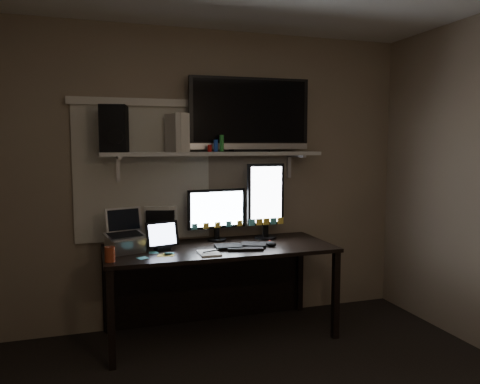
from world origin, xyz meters
name	(u,v)px	position (x,y,z in m)	size (l,w,h in m)	color
back_wall	(208,178)	(0.00, 1.80, 1.25)	(3.60, 3.60, 0.00)	#726251
window_blinds	(143,174)	(-0.55, 1.79, 1.30)	(1.10, 0.02, 1.10)	silver
desk	(216,264)	(0.00, 1.55, 0.55)	(1.80, 0.75, 0.73)	black
wall_shelf	(213,154)	(0.00, 1.62, 1.46)	(1.80, 0.35, 0.03)	#ADADA9
monitor_landscape	(217,215)	(0.04, 1.66, 0.95)	(0.51, 0.05, 0.45)	black
monitor_portrait	(266,201)	(0.46, 1.62, 1.06)	(0.33, 0.06, 0.66)	black
keyboard	(241,246)	(0.15, 1.34, 0.74)	(0.42, 0.16, 0.03)	black
mouse	(271,244)	(0.40, 1.32, 0.75)	(0.07, 0.11, 0.04)	black
notepad	(209,253)	(-0.14, 1.21, 0.74)	(0.15, 0.21, 0.01)	silver
tablet	(162,236)	(-0.45, 1.43, 0.84)	(0.26, 0.11, 0.23)	black
file_sorter	(161,225)	(-0.42, 1.74, 0.88)	(0.23, 0.10, 0.29)	black
laptop	(125,231)	(-0.73, 1.45, 0.89)	(0.28, 0.23, 0.32)	#ABACB0
cup	(110,254)	(-0.85, 1.19, 0.78)	(0.07, 0.07, 0.11)	maroon
sticky_notes	(153,255)	(-0.54, 1.29, 0.73)	(0.31, 0.23, 0.00)	yellow
tv	(249,115)	(0.33, 1.65, 1.79)	(1.03, 0.18, 0.62)	black
game_console	(177,133)	(-0.30, 1.60, 1.63)	(0.08, 0.25, 0.30)	beige
speaker	(114,129)	(-0.78, 1.64, 1.66)	(0.20, 0.24, 0.36)	black
bottles	(216,144)	(0.00, 1.54, 1.55)	(0.21, 0.05, 0.13)	#A50F0C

